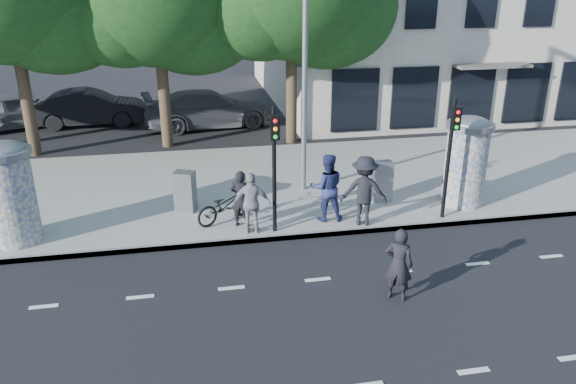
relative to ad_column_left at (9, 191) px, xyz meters
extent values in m
plane|color=black|center=(7.20, -4.50, -1.54)|extent=(120.00, 120.00, 0.00)
cube|color=gray|center=(7.20, 3.00, -1.46)|extent=(40.00, 8.00, 0.15)
cube|color=slate|center=(7.20, -0.95, -1.46)|extent=(40.00, 0.10, 0.16)
cube|color=silver|center=(7.20, -3.10, -1.53)|extent=(32.00, 0.12, 0.01)
cylinder|color=beige|center=(0.00, 0.00, -0.24)|extent=(1.20, 1.20, 2.30)
cylinder|color=slate|center=(0.00, 0.00, 0.99)|extent=(1.36, 1.36, 0.16)
ellipsoid|color=slate|center=(0.00, 0.00, 1.07)|extent=(1.10, 1.10, 0.38)
cylinder|color=beige|center=(12.40, 0.20, -0.24)|extent=(1.20, 1.20, 2.30)
cylinder|color=slate|center=(12.40, 0.20, 0.99)|extent=(1.36, 1.36, 0.16)
ellipsoid|color=slate|center=(12.40, 0.20, 1.07)|extent=(1.10, 1.10, 0.38)
cylinder|color=black|center=(6.60, -0.65, 0.31)|extent=(0.11, 0.11, 3.40)
cube|color=black|center=(6.60, -0.83, 1.51)|extent=(0.22, 0.14, 0.62)
cylinder|color=black|center=(11.40, -0.65, 0.31)|extent=(0.11, 0.11, 3.40)
cube|color=black|center=(11.40, -0.83, 1.51)|extent=(0.22, 0.14, 0.62)
cylinder|color=slate|center=(8.00, 2.20, 2.61)|extent=(0.16, 0.16, 8.00)
cylinder|color=#38281C|center=(-1.30, 8.00, 0.82)|extent=(0.44, 0.44, 4.73)
cylinder|color=#38281C|center=(3.70, 8.20, 0.67)|extent=(0.44, 0.44, 4.41)
cylinder|color=#38281C|center=(8.70, 7.80, 0.76)|extent=(0.44, 0.44, 4.59)
cube|color=black|center=(19.20, 7.95, 0.06)|extent=(18.00, 0.10, 2.60)
cube|color=#59544C|center=(17.20, 7.60, 1.36)|extent=(3.20, 0.90, 0.12)
cube|color=#194C8C|center=(9.70, 7.95, 1.66)|extent=(1.60, 0.06, 0.30)
imported|color=black|center=(5.76, -0.18, -0.59)|extent=(0.69, 0.59, 1.59)
imported|color=navy|center=(8.13, -0.19, -0.43)|extent=(1.00, 0.82, 1.91)
imported|color=black|center=(9.05, -0.65, -0.42)|extent=(1.41, 1.04, 1.94)
imported|color=gray|center=(6.00, -0.65, -0.55)|extent=(1.07, 0.72, 1.68)
imported|color=black|center=(8.69, -4.17, -0.70)|extent=(0.73, 0.65, 1.67)
imported|color=black|center=(5.36, 0.21, -0.91)|extent=(1.44, 1.88, 0.95)
cube|color=slate|center=(4.30, 1.17, -0.80)|extent=(0.68, 0.60, 1.18)
cube|color=gray|center=(10.11, 0.86, -0.78)|extent=(0.59, 0.44, 1.22)
imported|color=#5B5D63|center=(-2.98, 12.22, -0.74)|extent=(3.55, 5.05, 1.60)
imported|color=black|center=(0.27, 12.12, -0.73)|extent=(1.83, 4.94, 1.62)
imported|color=#4C4E52|center=(5.51, 10.87, -0.72)|extent=(3.06, 5.93, 1.64)
camera|label=1|loc=(4.43, -14.06, 5.18)|focal=35.00mm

